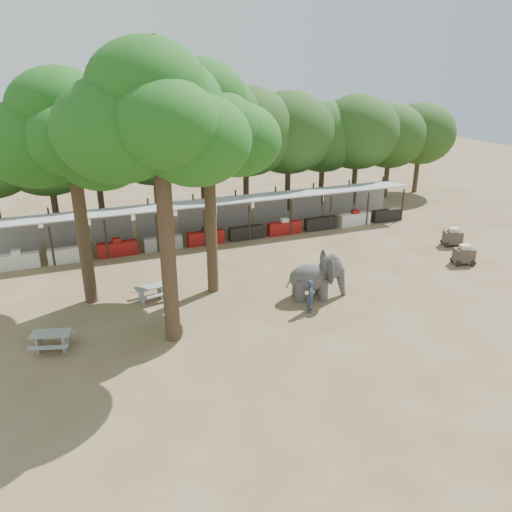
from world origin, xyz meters
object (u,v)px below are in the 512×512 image
object	(u,v)px
yard_tree_back	(204,122)
cart_front	(464,255)
handler	(310,296)
yard_tree_left	(66,133)
elephant	(317,276)
picnic_table_near	(52,339)
picnic_table_far	(151,291)
cart_back	(453,237)
yard_tree_center	(154,118)

from	to	relation	value
yard_tree_back	cart_front	size ratio (longest dim) A/B	8.05
yard_tree_back	handler	bearing A→B (deg)	-47.84
yard_tree_left	handler	bearing A→B (deg)	-27.77
elephant	picnic_table_near	world-z (taller)	elephant
yard_tree_left	picnic_table_far	world-z (taller)	yard_tree_left
yard_tree_left	picnic_table_near	bearing A→B (deg)	-111.80
yard_tree_back	handler	xyz separation A→B (m)	(3.74, -4.13, -7.73)
cart_front	cart_back	size ratio (longest dim) A/B	0.97
cart_back	yard_tree_back	bearing A→B (deg)	-155.67
handler	picnic_table_near	world-z (taller)	handler
cart_back	yard_tree_center	bearing A→B (deg)	-144.50
yard_tree_left	picnic_table_far	distance (m)	8.33
yard_tree_back	cart_back	bearing A→B (deg)	2.29
cart_front	picnic_table_near	bearing A→B (deg)	-160.65
handler	cart_back	distance (m)	13.60
cart_back	picnic_table_near	bearing A→B (deg)	-148.73
picnic_table_near	cart_front	distance (m)	22.60
yard_tree_center	picnic_table_near	size ratio (longest dim) A/B	6.35
handler	picnic_table_near	size ratio (longest dim) A/B	0.85
yard_tree_back	elephant	xyz separation A→B (m)	(4.76, -2.88, -7.39)
yard_tree_center	cart_back	size ratio (longest dim) A/B	8.24
elephant	handler	world-z (taller)	elephant
yard_tree_back	yard_tree_center	bearing A→B (deg)	-126.86
yard_tree_center	cart_front	world-z (taller)	yard_tree_center
elephant	cart_back	bearing A→B (deg)	29.15
yard_tree_back	yard_tree_left	bearing A→B (deg)	170.54
yard_tree_center	elephant	world-z (taller)	yard_tree_center
handler	elephant	bearing A→B (deg)	-12.03
picnic_table_far	cart_front	bearing A→B (deg)	-17.87
cart_back	handler	bearing A→B (deg)	-137.35
picnic_table_far	picnic_table_near	bearing A→B (deg)	-157.20
yard_tree_left	yard_tree_center	size ratio (longest dim) A/B	0.92
yard_tree_center	handler	world-z (taller)	yard_tree_center
cart_front	handler	bearing A→B (deg)	-153.24
picnic_table_near	elephant	bearing A→B (deg)	18.01
elephant	handler	distance (m)	1.65
handler	cart_front	size ratio (longest dim) A/B	1.15
yard_tree_left	cart_back	distance (m)	23.72
yard_tree_back	elephant	size ratio (longest dim) A/B	3.67
yard_tree_back	picnic_table_far	distance (m)	8.63
yard_tree_left	yard_tree_back	size ratio (longest dim) A/B	0.97
yard_tree_center	cart_back	distance (m)	21.79
yard_tree_back	picnic_table_far	xyz separation A→B (m)	(-3.08, -0.10, -8.06)
yard_tree_back	picnic_table_far	bearing A→B (deg)	-178.09
elephant	picnic_table_far	size ratio (longest dim) A/B	1.83
yard_tree_back	elephant	bearing A→B (deg)	-31.22
handler	picnic_table_far	size ratio (longest dim) A/B	0.96
yard_tree_left	handler	distance (m)	13.26
picnic_table_near	yard_tree_center	bearing A→B (deg)	7.40
picnic_table_far	cart_front	distance (m)	18.05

